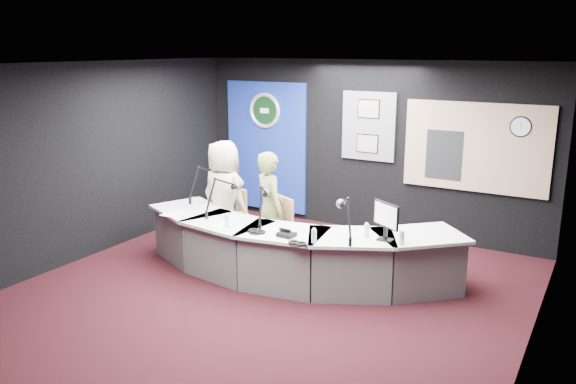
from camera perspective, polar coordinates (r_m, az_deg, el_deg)
The scene contains 33 objects.
ground at distance 7.35m, azimuth -1.78°, elevation -9.87°, with size 6.00×6.00×0.00m, color black.
ceiling at distance 6.72m, azimuth -1.97°, elevation 12.50°, with size 6.00×6.00×0.02m, color silver.
wall_back at distance 9.53m, azimuth 7.68°, elevation 4.41°, with size 6.00×0.02×2.80m, color black.
wall_front at distance 4.73m, azimuth -21.45°, elevation -6.56°, with size 6.00×0.02×2.80m, color black.
wall_left at distance 8.83m, azimuth -18.70°, elevation 3.01°, with size 0.02×6.00×2.80m, color black.
wall_right at distance 5.95m, azimuth 23.55°, elevation -2.60°, with size 0.02×6.00×2.80m, color black.
broadcast_desk at distance 7.68m, azimuth 0.04°, elevation -5.79°, with size 4.50×1.90×0.75m, color silver, non-canonical shape.
backdrop_panel at distance 10.39m, azimuth -2.17°, elevation 4.49°, with size 1.60×0.05×2.30m, color navy.
agency_seal at distance 10.27m, azimuth -2.32°, elevation 8.04°, with size 0.63×0.63×0.07m, color silver.
seal_center at distance 10.27m, azimuth -2.31°, elevation 8.04°, with size 0.48×0.48×0.01m, color black.
pinboard at distance 9.44m, azimuth 7.96°, elevation 6.45°, with size 0.90×0.04×1.10m, color slate.
framed_photo_upper at distance 9.38m, azimuth 7.95°, elevation 8.13°, with size 0.34×0.02×0.27m, color gray.
framed_photo_lower at distance 9.45m, azimuth 7.83°, elevation 4.75°, with size 0.34×0.02×0.27m, color gray.
booth_window_frame at distance 8.98m, azimuth 18.04°, elevation 4.21°, with size 2.12×0.06×1.32m, color tan.
booth_glow at distance 8.97m, azimuth 18.02°, elevation 4.20°, with size 2.00×0.02×1.20m, color beige.
equipment_rack at distance 9.07m, azimuth 15.15°, elevation 3.55°, with size 0.55×0.02×0.75m, color black.
wall_clock at distance 8.80m, azimuth 22.00°, elevation 5.99°, with size 0.28×0.28×0.01m, color white.
armchair_left at distance 8.61m, azimuth -6.28°, elevation -2.65°, with size 0.58×0.58×1.03m, color #A36D4A, non-canonical shape.
armchair_right at distance 8.09m, azimuth -1.78°, elevation -4.03°, with size 0.53×0.53×0.94m, color #A36D4A, non-canonical shape.
draped_jacket at distance 8.82m, azimuth -5.84°, elevation -1.52°, with size 0.50×0.10×0.70m, color slate.
person_man at distance 8.53m, azimuth -6.34°, elevation -0.54°, with size 0.82×0.54×1.69m, color beige.
person_woman at distance 7.99m, azimuth -1.80°, elevation -1.72°, with size 0.59×0.39×1.62m, color olive.
computer_monitor at distance 6.91m, azimuth 9.68°, elevation -2.22°, with size 0.46×0.03×0.31m, color black.
desk_phone at distance 7.04m, azimuth -0.15°, elevation -4.23°, with size 0.21×0.16×0.05m, color black.
headphones_near at distance 6.76m, azimuth 0.95°, elevation -5.08°, with size 0.19×0.19×0.03m, color black.
headphones_far at distance 7.19m, azimuth -3.11°, elevation -3.90°, with size 0.23×0.23×0.04m, color black.
paper_stack at distance 8.15m, azimuth -11.37°, elevation -2.10°, with size 0.21×0.30×0.00m, color white.
notepad at distance 7.55m, azimuth -6.33°, elevation -3.21°, with size 0.21×0.30×0.00m, color white.
boom_mic_a at distance 8.70m, azimuth -8.08°, elevation 1.11°, with size 0.27×0.72×0.60m, color black, non-canonical shape.
boom_mic_b at distance 7.95m, azimuth -6.49°, elevation -0.09°, with size 0.22×0.73×0.60m, color black, non-canonical shape.
boom_mic_c at distance 7.46m, azimuth -2.48°, elevation -0.95°, with size 0.37×0.69×0.60m, color black, non-canonical shape.
boom_mic_d at distance 6.95m, azimuth 5.70°, elevation -2.15°, with size 0.48×0.62×0.60m, color black, non-canonical shape.
water_bottles at distance 7.29m, azimuth -0.75°, elevation -3.02°, with size 3.11×0.58×0.18m, color silver, non-canonical shape.
Camera 1 is at (3.54, -5.71, 3.00)m, focal length 36.00 mm.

